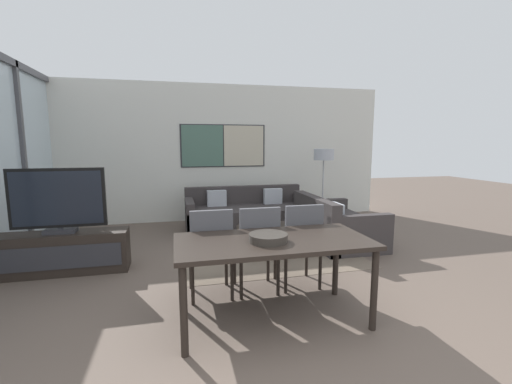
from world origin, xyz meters
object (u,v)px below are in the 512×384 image
Objects in this scene: television at (58,201)px; dining_chair_right at (300,241)px; coffee_table at (266,232)px; dining_chair_left at (211,249)px; sofa_side at (334,227)px; dining_chair_centre at (257,245)px; tv_console at (62,253)px; sofa_main at (247,214)px; fruit_bowl at (268,237)px; floor_lamp at (324,159)px; dining_table at (273,248)px.

television is 1.13× the size of dining_chair_right.
dining_chair_left is (-0.98, -1.42, 0.25)m from coffee_table.
dining_chair_centre is at bearing 132.75° from sofa_side.
dining_chair_centre is (2.23, -1.13, 0.28)m from tv_console.
coffee_table is at bearing 90.53° from dining_chair_right.
fruit_bowl is (-0.55, -3.48, 0.55)m from sofa_main.
floor_lamp is at bearing 42.38° from coffee_table.
coffee_table is at bearing -137.62° from floor_lamp.
dining_chair_left is (1.73, -1.13, -0.38)m from television.
sofa_main is 1.33× the size of dining_table.
dining_chair_centre is at bearing -175.99° from dining_chair_right.
sofa_side is 1.17m from coffee_table.
television is (0.00, 0.00, 0.66)m from tv_console.
fruit_bowl reaches higher than sofa_side.
fruit_bowl is at bearing 141.85° from sofa_side.
coffee_table is 1.74m from dining_chair_left.
television is at bearing 158.12° from dining_chair_right.
coffee_table is 2.10m from dining_table.
tv_console is 3.90m from sofa_side.
television reaches higher than dining_table.
sofa_main is 2.38× the size of dining_chair_left.
dining_chair_right is at bearing -89.74° from sofa_main.
tv_console is 2.85m from dining_table.
sofa_main is 6.77× the size of fruit_bowl.
sofa_main is at bearing -179.49° from floor_lamp.
television reaches higher than dining_chair_right.
sofa_side is 2.26m from dining_chair_centre.
tv_console is 1.03× the size of sofa_side.
dining_chair_right is (0.99, 0.04, 0.00)m from dining_chair_left.
tv_console is 1.62× the size of dining_chair_centre.
dining_chair_centre is at bearing 84.52° from fruit_bowl.
dining_chair_right is (0.50, 0.63, -0.16)m from dining_table.
floor_lamp reaches higher than dining_chair_left.
dining_chair_right reaches higher than fruit_bowl.
television is at bearing -148.10° from sofa_main.
sofa_main is 1.51× the size of sofa_side.
tv_console is 1.73× the size of coffee_table.
dining_chair_centre reaches higher than coffee_table.
sofa_side is at bearing 5.82° from television.
dining_chair_left is at bearing -177.82° from dining_chair_right.
television reaches higher than tv_console.
tv_console is 4.61× the size of fruit_bowl.
television is 1.21× the size of coffee_table.
fruit_bowl is (0.43, -0.65, 0.27)m from dining_chair_left.
sofa_main is 3.47m from dining_table.
television reaches higher than sofa_main.
dining_chair_right is (2.73, -1.10, -0.38)m from television.
dining_chair_left is 0.50m from dining_chair_centre.
sofa_main is at bearing 81.93° from dining_table.
fruit_bowl reaches higher than tv_console.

